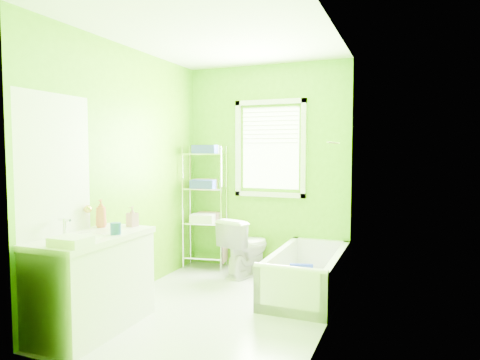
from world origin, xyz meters
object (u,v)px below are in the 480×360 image
at_px(bathtub, 307,280).
at_px(vanity, 92,279).
at_px(toilet, 246,246).
at_px(wire_shelf_unit, 207,193).

distance_m(bathtub, vanity, 2.18).
xyz_separation_m(bathtub, vanity, (-1.49, -1.57, 0.28)).
distance_m(toilet, vanity, 2.09).
height_order(toilet, vanity, vanity).
height_order(toilet, wire_shelf_unit, wire_shelf_unit).
relative_size(bathtub, toilet, 2.08).
bearing_deg(bathtub, vanity, -133.57).
relative_size(toilet, vanity, 0.66).
bearing_deg(bathtub, toilet, 153.79).
xyz_separation_m(toilet, wire_shelf_unit, (-0.60, 0.14, 0.62)).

